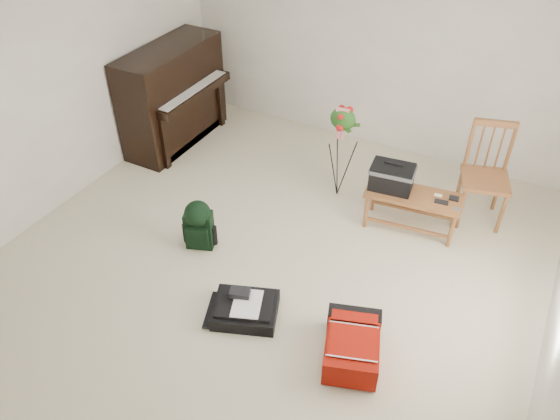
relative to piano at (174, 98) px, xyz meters
The scene contains 11 objects.
floor 2.77m from the piano, 36.20° to the right, with size 5.00×5.50×0.01m, color beige.
ceiling 3.31m from the piano, 36.20° to the right, with size 5.00×5.50×0.01m, color white.
wall_back 2.55m from the piano, 27.74° to the left, with size 5.00×0.04×2.50m, color beige.
wall_left 1.76m from the piano, 101.09° to the right, with size 0.04×5.50×2.50m, color beige.
piano is the anchor object (origin of this frame).
bench 3.06m from the piano, ahead, with size 1.00×0.50×0.74m.
dining_chair 3.81m from the piano, ahead, with size 0.58×0.58×1.08m.
red_suitcase 3.95m from the piano, 32.13° to the right, with size 0.60×0.75×0.27m.
black_duffel 3.22m from the piano, 42.81° to the right, with size 0.68×0.61×0.23m.
green_backpack 2.17m from the piano, 47.53° to the right, with size 0.31×0.29×0.54m.
flower_stand 2.32m from the piano, ahead, with size 0.39×0.39×1.12m.
Camera 1 is at (1.94, -3.24, 3.72)m, focal length 35.00 mm.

